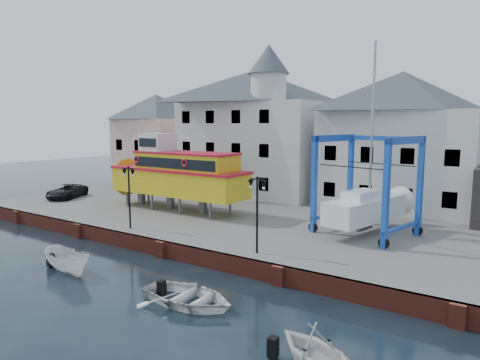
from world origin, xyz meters
The scene contains 13 objects.
ground centered at (0.00, 0.00, 0.00)m, with size 140.00×140.00×0.00m, color black.
hardstanding centered at (0.00, 11.00, 0.50)m, with size 44.00×22.00×1.00m, color #5F5D5B.
quay_wall centered at (0.00, 0.10, 0.50)m, with size 44.00×0.47×1.00m.
building_pink centered at (-18.00, 18.00, 6.15)m, with size 8.00×7.00×10.30m.
building_white_main centered at (-4.87, 18.39, 7.34)m, with size 14.00×8.30×14.00m.
building_white_right centered at (9.00, 19.00, 6.60)m, with size 12.00×8.00×11.20m.
lamp_post_left centered at (-4.00, 1.20, 4.17)m, with size 1.12×0.32×4.20m.
lamp_post_right centered at (6.00, 1.20, 4.17)m, with size 1.12×0.32×4.20m.
tour_boat centered at (-6.32, 7.64, 3.92)m, with size 14.26×3.68×6.18m.
travel_lift centered at (9.72, 9.20, 3.01)m, with size 6.48×8.21×12.01m.
van centered at (-18.00, 5.96, 1.64)m, with size 2.14×4.64×1.29m, color black.
motorboat_a centered at (-2.31, -4.73, 0.00)m, with size 1.45×3.85×1.49m, color white.
motorboat_b centered at (5.72, -4.22, 0.00)m, with size 3.29×4.60×0.95m, color white.
Camera 1 is at (17.78, -18.00, 7.99)m, focal length 32.00 mm.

